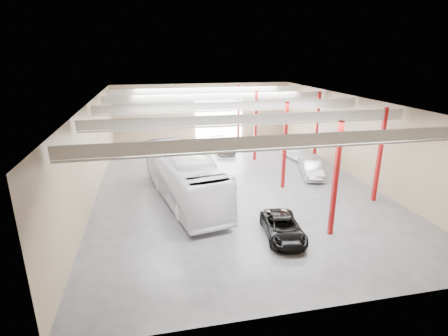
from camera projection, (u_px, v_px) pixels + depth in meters
name	position (u px, v px, depth m)	size (l,w,h in m)	color
depot_shell	(233.00, 124.00, 28.89)	(22.12, 32.12, 7.06)	#48494E
coach_bus	(183.00, 176.00, 26.07)	(3.03, 12.95, 3.61)	white
black_sedan	(283.00, 227.00, 20.85)	(2.11, 4.58, 1.27)	black
car_row_a	(224.00, 188.00, 26.68)	(1.74, 4.33, 1.48)	silver
car_row_b	(201.00, 160.00, 33.50)	(1.71, 4.89, 1.61)	silver
car_row_c	(223.00, 146.00, 39.01)	(1.95, 4.79, 1.39)	gray
car_right_near	(312.00, 169.00, 31.06)	(1.54, 4.42, 1.46)	#9E9EA2
car_right_far	(299.00, 152.00, 36.06)	(1.99, 4.94, 1.68)	white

